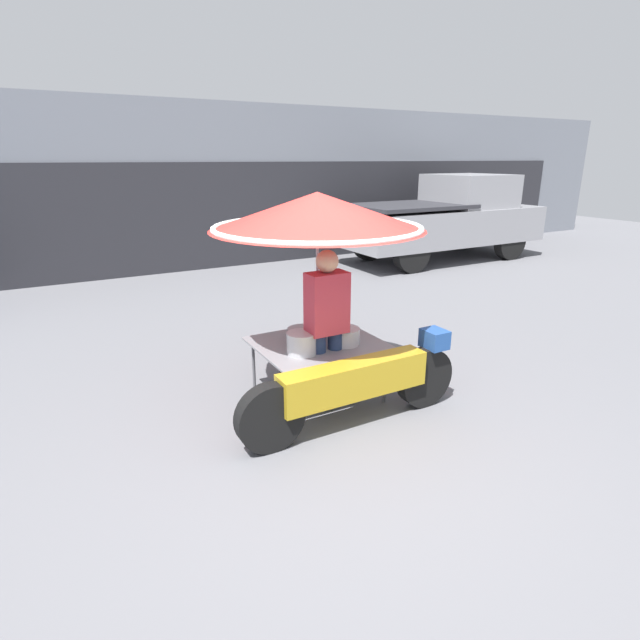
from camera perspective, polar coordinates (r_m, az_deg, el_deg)
name	(u,v)px	position (r m, az deg, el deg)	size (l,w,h in m)	color
ground_plane	(338,448)	(4.35, 2.12, -14.38)	(36.00, 36.00, 0.00)	slate
shopfront_building	(134,187)	(11.84, -20.50, 14.00)	(28.00, 2.06, 3.46)	gray
vendor_motorcycle_cart	(322,242)	(4.63, 0.19, 8.94)	(2.23, 1.99, 2.04)	black
vendor_person	(327,323)	(4.66, 0.79, -0.30)	(0.38, 0.22, 1.55)	navy
pickup_truck	(446,219)	(12.34, 14.19, 11.17)	(4.97, 1.84, 1.96)	black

